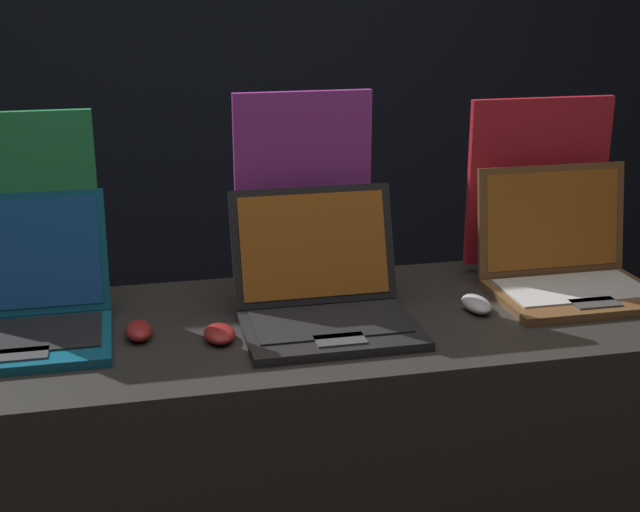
% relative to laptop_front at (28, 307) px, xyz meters
% --- Properties ---
extents(wall_back, '(8.00, 0.05, 2.80)m').
position_rel_laptop_front_xyz_m(wall_back, '(0.62, 1.75, 0.40)').
color(wall_back, black).
rests_on(wall_back, ground_plane).
extents(display_counter, '(1.72, 0.65, 0.94)m').
position_rel_laptop_front_xyz_m(display_counter, '(0.62, -0.04, -0.54)').
color(display_counter, '#282623').
rests_on(display_counter, ground_plane).
extents(laptop_front, '(0.34, 0.36, 0.29)m').
position_rel_laptop_front_xyz_m(laptop_front, '(0.00, 0.00, 0.00)').
color(laptop_front, '#0F5170').
rests_on(laptop_front, display_counter).
extents(mouse_front, '(0.06, 0.10, 0.03)m').
position_rel_laptop_front_xyz_m(mouse_front, '(0.23, -0.07, -0.05)').
color(mouse_front, maroon).
rests_on(mouse_front, display_counter).
extents(promo_stand_front, '(0.32, 0.07, 0.46)m').
position_rel_laptop_front_xyz_m(promo_stand_front, '(0.00, 0.15, 0.16)').
color(promo_stand_front, black).
rests_on(promo_stand_front, display_counter).
extents(laptop_middle, '(0.38, 0.37, 0.28)m').
position_rel_laptop_front_xyz_m(laptop_middle, '(0.64, -0.07, -0.00)').
color(laptop_middle, black).
rests_on(laptop_middle, display_counter).
extents(mouse_middle, '(0.07, 0.10, 0.03)m').
position_rel_laptop_front_xyz_m(mouse_middle, '(0.40, -0.12, -0.05)').
color(mouse_middle, maroon).
rests_on(mouse_middle, display_counter).
extents(promo_stand_middle, '(0.33, 0.07, 0.49)m').
position_rel_laptop_front_xyz_m(promo_stand_middle, '(0.64, 0.15, 0.17)').
color(promo_stand_middle, black).
rests_on(promo_stand_middle, display_counter).
extents(laptop_back, '(0.39, 0.32, 0.29)m').
position_rel_laptop_front_xyz_m(laptop_back, '(1.27, 0.00, 0.00)').
color(laptop_back, brown).
rests_on(laptop_back, display_counter).
extents(mouse_back, '(0.06, 0.11, 0.03)m').
position_rel_laptop_front_xyz_m(mouse_back, '(1.00, -0.07, -0.05)').
color(mouse_back, '#B2B2B7').
rests_on(mouse_back, display_counter).
extents(promo_stand_back, '(0.38, 0.07, 0.45)m').
position_rel_laptop_front_xyz_m(promo_stand_back, '(1.27, 0.19, 0.15)').
color(promo_stand_back, black).
rests_on(promo_stand_back, display_counter).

